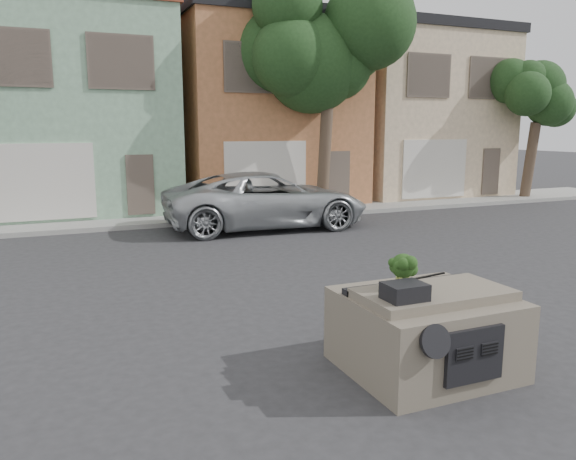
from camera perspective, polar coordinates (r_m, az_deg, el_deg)
ground_plane at (r=10.16m, az=3.36°, el=-7.53°), size 120.00×120.00×0.00m
sidewalk at (r=19.87m, az=-10.23°, el=1.35°), size 40.00×3.00×0.15m
townhouse_mint at (r=23.18m, az=-21.46°, el=11.25°), size 7.20×8.20×7.55m
townhouse_tan at (r=24.61m, az=-3.37°, el=11.83°), size 7.20×8.20×7.55m
townhouse_beige at (r=28.05m, az=11.50°, el=11.46°), size 7.20×8.20×7.55m
silver_pickup at (r=17.77m, az=-2.18°, el=0.22°), size 6.53×3.28×1.77m
tree_near at (r=20.71m, az=3.83°, el=13.44°), size 4.40×4.00×8.50m
tree_far at (r=26.72m, az=23.56°, el=9.22°), size 3.20×3.00×6.00m
car_dashboard at (r=7.56m, az=13.72°, el=-9.70°), size 2.00×1.80×1.12m
instrument_hump at (r=6.76m, az=11.77°, el=-6.13°), size 0.48×0.38×0.20m
wiper_arm at (r=7.85m, az=13.88°, el=-4.60°), size 0.69×0.15×0.02m
broccoli at (r=7.20m, az=11.59°, el=-4.07°), size 0.47×0.47×0.46m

